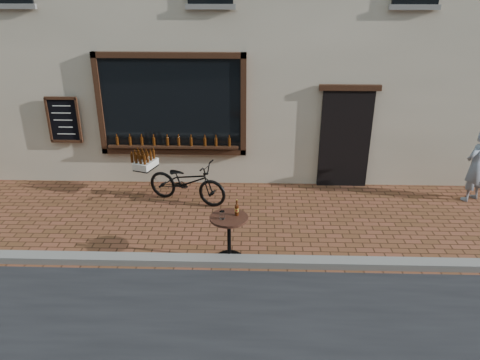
{
  "coord_description": "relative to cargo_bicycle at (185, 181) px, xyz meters",
  "views": [
    {
      "loc": [
        -0.11,
        -6.37,
        4.49
      ],
      "look_at": [
        -0.34,
        1.2,
        1.1
      ],
      "focal_mm": 35.0,
      "sensor_mm": 36.0,
      "label": 1
    }
  ],
  "objects": [
    {
      "name": "ground",
      "position": [
        1.54,
        -2.52,
        -0.47
      ],
      "size": [
        90.0,
        90.0,
        0.0
      ],
      "primitive_type": "plane",
      "color": "brown",
      "rests_on": "ground"
    },
    {
      "name": "kerb",
      "position": [
        1.54,
        -2.32,
        -0.41
      ],
      "size": [
        90.0,
        0.25,
        0.12
      ],
      "primitive_type": "cube",
      "color": "slate",
      "rests_on": "ground"
    },
    {
      "name": "bistro_table",
      "position": [
        1.04,
        -2.17,
        0.11
      ],
      "size": [
        0.64,
        0.64,
        1.09
      ],
      "color": "black",
      "rests_on": "ground"
    },
    {
      "name": "pedestrian",
      "position": [
        6.08,
        0.28,
        0.31
      ],
      "size": [
        0.68,
        0.62,
        1.57
      ],
      "primitive_type": "imported",
      "rotation": [
        0.0,
        0.0,
        3.68
      ],
      "color": "gray",
      "rests_on": "ground"
    },
    {
      "name": "cargo_bicycle",
      "position": [
        0.0,
        0.0,
        0.0
      ],
      "size": [
        2.13,
        1.2,
        0.99
      ],
      "rotation": [
        0.0,
        0.0,
        1.24
      ],
      "color": "black",
      "rests_on": "ground"
    }
  ]
}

